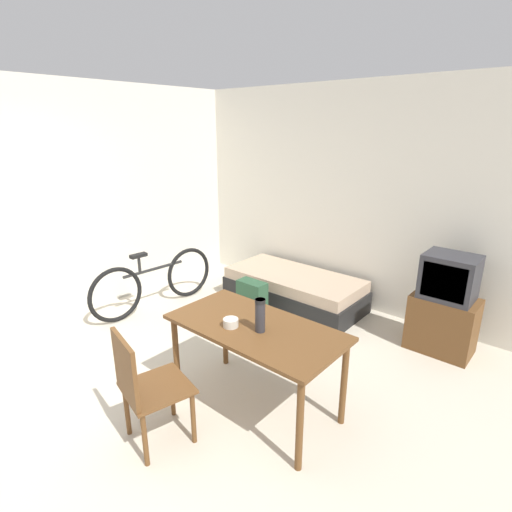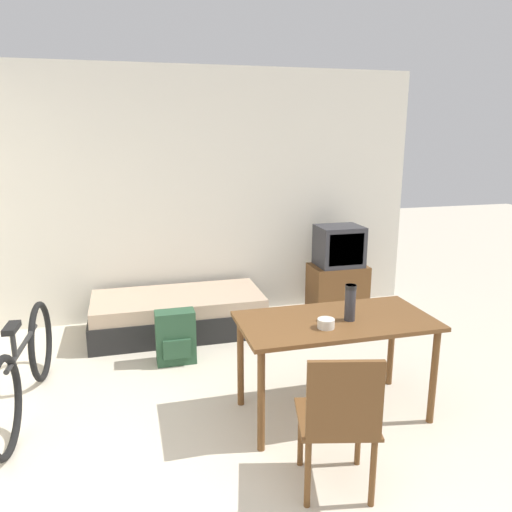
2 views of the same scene
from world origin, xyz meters
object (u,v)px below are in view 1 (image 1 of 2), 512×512
tv (445,307)px  wooden_chair (143,384)px  dining_table (255,336)px  mate_bowl (231,323)px  bicycle (155,282)px  daybed (294,289)px  backpack (252,301)px  thermos_flask (260,314)px

tv → wooden_chair: 2.95m
dining_table → wooden_chair: 0.89m
mate_bowl → bicycle: bearing=160.1°
mate_bowl → wooden_chair: bearing=-105.8°
daybed → mate_bowl: bearing=-68.0°
backpack → bicycle: bearing=-155.4°
daybed → backpack: size_ratio=3.61×
bicycle → tv: bearing=22.9°
bicycle → wooden_chair: bearing=-37.4°
wooden_chair → thermos_flask: bearing=62.1°
wooden_chair → mate_bowl: size_ratio=7.67×
bicycle → backpack: bicycle is taller
wooden_chair → mate_bowl: wooden_chair is taller
backpack → wooden_chair: bearing=-70.1°
daybed → backpack: backpack is taller
daybed → tv: (1.79, 0.05, 0.28)m
wooden_chair → backpack: 2.08m
bicycle → mate_bowl: mate_bowl is taller
daybed → mate_bowl: (0.80, -1.97, 0.57)m
daybed → thermos_flask: (1.01, -1.88, 0.68)m
mate_bowl → daybed: bearing=112.0°
tv → thermos_flask: (-0.78, -1.93, 0.40)m
wooden_chair → backpack: (-0.71, 1.94, -0.26)m
mate_bowl → backpack: (-0.90, 1.27, -0.53)m
dining_table → backpack: bearing=132.2°
wooden_chair → daybed: bearing=102.9°
daybed → dining_table: size_ratio=1.28×
mate_bowl → tv: bearing=63.8°
mate_bowl → backpack: mate_bowl is taller
tv → wooden_chair: (-1.19, -2.70, 0.02)m
daybed → bicycle: size_ratio=1.03×
backpack → thermos_flask: bearing=-46.6°
tv → dining_table: (-0.86, -1.89, 0.17)m
tv → bicycle: tv is taller
dining_table → daybed: bearing=116.8°
thermos_flask → tv: bearing=68.0°
tv → backpack: bearing=-158.2°
tv → daybed: bearing=-178.4°
daybed → mate_bowl: 2.20m
daybed → dining_table: bearing=-63.2°
daybed → backpack: 0.71m
bicycle → daybed: bearing=44.6°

